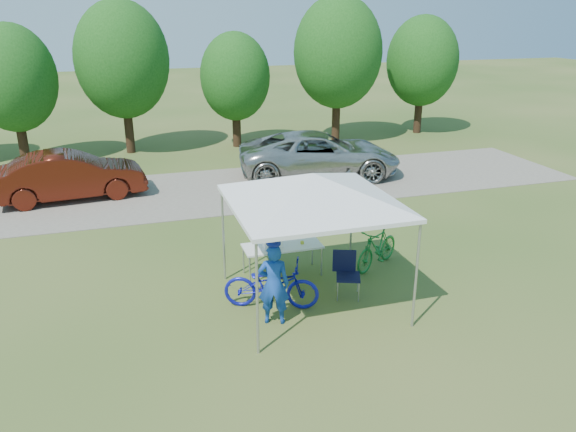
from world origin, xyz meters
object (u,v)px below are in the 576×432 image
Objects in this scene: minivan at (319,154)px; bike_blue at (271,285)px; cooler at (272,240)px; sedan at (70,176)px; folding_table at (282,247)px; folding_chair at (346,270)px; cyclist at (274,284)px; bike_green at (377,247)px.

bike_blue is at bearing 165.06° from minivan.
cooler is 8.47m from sedan.
folding_table is 0.92× the size of bike_blue.
cooler is at bearing 180.00° from folding_table.
folding_chair is 1.88m from cyclist.
bike_blue reaches higher than folding_chair.
folding_table is at bearing -129.24° from bike_green.
folding_chair is 10.22m from sedan.
sedan is (-7.02, 7.38, 0.28)m from bike_green.
folding_table is 8.59m from sedan.
folding_chair is 1.58m from bike_green.
cooler is 0.08× the size of minivan.
cooler is at bearing 5.42° from bike_blue.
folding_chair is at bearing -46.01° from cooler.
minivan is (4.16, 8.59, 0.31)m from bike_blue.
cooler is 2.00m from cyclist.
folding_table is 2.07m from cyclist.
cooler reaches higher than bike_green.
cooler is 8.15m from minivan.
bike_green reaches higher than folding_chair.
cyclist is (-0.74, -1.93, 0.13)m from folding_table.
folding_table is 8.05m from minivan.
folding_table is at bearing -3.15° from bike_blue.
sedan reaches higher than folding_table.
bike_green is at bearing -131.58° from cyclist.
bike_blue is 0.42× the size of sedan.
sedan is at bearing 145.97° from folding_chair.
minivan reaches higher than bike_green.
cooler is at bearing 163.44° from minivan.
bike_blue is 0.33× the size of minivan.
folding_table is at bearing 149.40° from folding_chair.
minivan is at bearing -3.95° from bike_blue.
folding_chair is 0.59× the size of bike_green.
folding_table is 0.39× the size of sedan.
minivan is (3.52, 7.24, 0.14)m from folding_table.
cyclist is 10.11m from minivan.
minivan is 8.33m from sedan.
folding_table is 1.08× the size of bike_green.
sedan is (-5.82, 8.40, 0.20)m from folding_chair.
cyclist is 0.28× the size of minivan.
bike_blue is at bearing -101.46° from bike_green.
bike_blue is at bearing -115.01° from folding_table.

